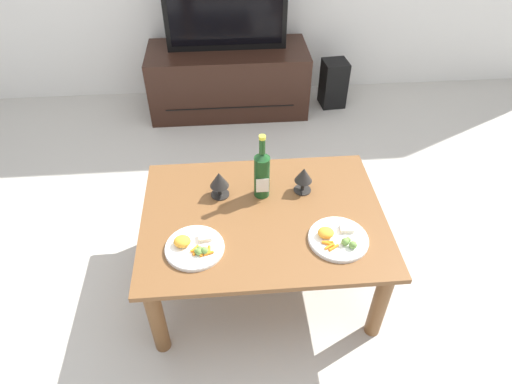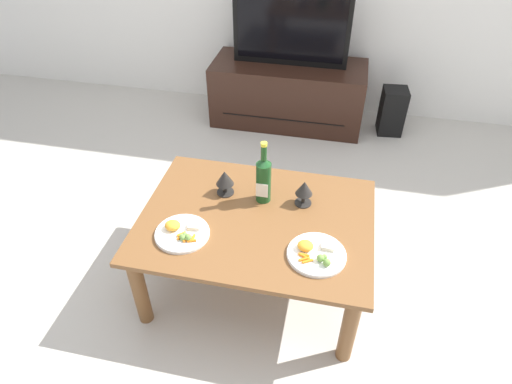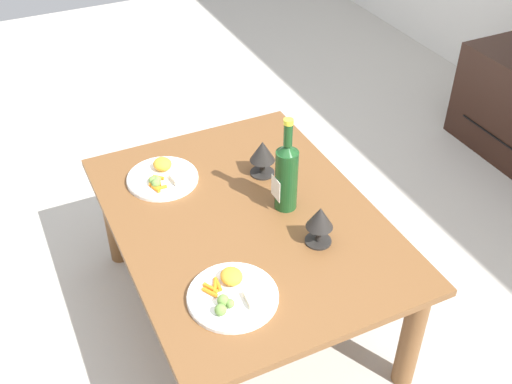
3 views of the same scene
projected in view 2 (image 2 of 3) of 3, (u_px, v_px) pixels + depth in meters
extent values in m
plane|color=#B7B2A8|center=(256.00, 280.00, 2.37)|extent=(6.40, 6.40, 0.00)
cube|color=brown|center=(256.00, 220.00, 2.08)|extent=(1.10, 0.82, 0.03)
cylinder|color=brown|center=(140.00, 290.00, 2.05)|extent=(0.07, 0.07, 0.43)
cylinder|color=brown|center=(349.00, 328.00, 1.89)|extent=(0.07, 0.07, 0.43)
cylinder|color=brown|center=(188.00, 198.00, 2.57)|extent=(0.07, 0.07, 0.43)
cylinder|color=brown|center=(355.00, 221.00, 2.41)|extent=(0.07, 0.07, 0.43)
cube|color=black|center=(288.00, 93.00, 3.53)|extent=(1.19, 0.50, 0.49)
cube|color=black|center=(282.00, 119.00, 3.40)|extent=(0.95, 0.01, 0.01)
cube|color=black|center=(291.00, 27.00, 3.19)|extent=(0.86, 0.04, 0.57)
cube|color=black|center=(291.00, 28.00, 3.17)|extent=(0.79, 0.01, 0.48)
cube|color=black|center=(392.00, 111.00, 3.43)|extent=(0.20, 0.20, 0.37)
cylinder|color=#19471E|center=(263.00, 182.00, 2.11)|extent=(0.07, 0.07, 0.21)
cone|color=#19471E|center=(264.00, 162.00, 2.04)|extent=(0.07, 0.07, 0.03)
cylinder|color=#19471E|center=(264.00, 153.00, 2.00)|extent=(0.03, 0.03, 0.08)
cylinder|color=yellow|center=(264.00, 144.00, 1.97)|extent=(0.03, 0.03, 0.02)
cube|color=silver|center=(262.00, 191.00, 2.10)|extent=(0.06, 0.00, 0.08)
cylinder|color=black|center=(226.00, 192.00, 2.22)|extent=(0.09, 0.09, 0.01)
cylinder|color=black|center=(225.00, 188.00, 2.20)|extent=(0.02, 0.02, 0.05)
cone|color=black|center=(225.00, 178.00, 2.16)|extent=(0.09, 0.09, 0.08)
cylinder|color=black|center=(303.00, 203.00, 2.16)|extent=(0.08, 0.08, 0.01)
cylinder|color=black|center=(303.00, 198.00, 2.14)|extent=(0.02, 0.02, 0.06)
cone|color=black|center=(304.00, 188.00, 2.10)|extent=(0.08, 0.08, 0.07)
cylinder|color=white|center=(182.00, 234.00, 1.99)|extent=(0.25, 0.25, 0.01)
torus|color=white|center=(182.00, 233.00, 1.98)|extent=(0.25, 0.25, 0.01)
ellipsoid|color=orange|center=(173.00, 225.00, 1.99)|extent=(0.07, 0.06, 0.04)
cube|color=beige|center=(194.00, 226.00, 2.00)|extent=(0.06, 0.05, 0.02)
cylinder|color=orange|center=(191.00, 241.00, 1.94)|extent=(0.04, 0.02, 0.01)
cylinder|color=orange|center=(186.00, 239.00, 1.94)|extent=(0.03, 0.04, 0.01)
cylinder|color=orange|center=(193.00, 238.00, 1.95)|extent=(0.01, 0.04, 0.01)
cylinder|color=orange|center=(181.00, 234.00, 1.97)|extent=(0.04, 0.04, 0.01)
cylinder|color=orange|center=(181.00, 236.00, 1.96)|extent=(0.02, 0.04, 0.01)
sphere|color=olive|center=(188.00, 237.00, 1.94)|extent=(0.03, 0.03, 0.03)
sphere|color=olive|center=(185.00, 235.00, 1.95)|extent=(0.03, 0.03, 0.03)
sphere|color=olive|center=(182.00, 237.00, 1.95)|extent=(0.02, 0.02, 0.02)
sphere|color=olive|center=(183.00, 238.00, 1.94)|extent=(0.03, 0.03, 0.03)
cylinder|color=white|center=(316.00, 255.00, 1.89)|extent=(0.26, 0.26, 0.01)
torus|color=white|center=(317.00, 253.00, 1.88)|extent=(0.26, 0.26, 0.01)
ellipsoid|color=orange|center=(305.00, 246.00, 1.89)|extent=(0.07, 0.06, 0.04)
cube|color=beige|center=(328.00, 246.00, 1.90)|extent=(0.06, 0.05, 0.02)
cylinder|color=orange|center=(304.00, 255.00, 1.87)|extent=(0.05, 0.02, 0.01)
cylinder|color=orange|center=(305.00, 257.00, 1.86)|extent=(0.05, 0.03, 0.01)
cylinder|color=orange|center=(304.00, 259.00, 1.85)|extent=(0.05, 0.03, 0.01)
cylinder|color=orange|center=(307.00, 261.00, 1.84)|extent=(0.05, 0.03, 0.01)
sphere|color=olive|center=(327.00, 263.00, 1.82)|extent=(0.03, 0.03, 0.03)
sphere|color=olive|center=(321.00, 258.00, 1.84)|extent=(0.03, 0.03, 0.03)
sphere|color=olive|center=(324.00, 257.00, 1.85)|extent=(0.02, 0.02, 0.02)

